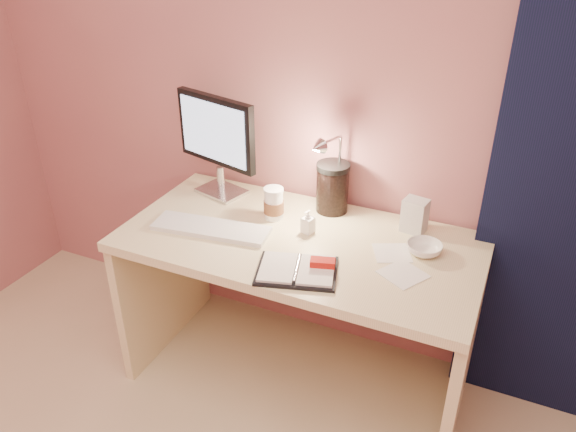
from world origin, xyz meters
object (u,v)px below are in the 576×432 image
at_px(keyboard, 211,228).
at_px(lotion_bottle, 308,222).
at_px(monitor, 218,137).
at_px(desk, 306,276).
at_px(planner, 299,269).
at_px(bowl, 424,249).
at_px(desk_lamp, 340,169).
at_px(dark_jar, 332,190).
at_px(product_box, 415,216).
at_px(coffee_cup, 274,204).

height_order(keyboard, lotion_bottle, lotion_bottle).
bearing_deg(monitor, desk, -1.69).
distance_m(keyboard, planner, 0.45).
height_order(bowl, lotion_bottle, lotion_bottle).
relative_size(monitor, keyboard, 0.95).
height_order(lotion_bottle, desk_lamp, desk_lamp).
distance_m(monitor, desk_lamp, 0.56).
height_order(desk, dark_jar, dark_jar).
xyz_separation_m(monitor, bowl, (0.94, -0.13, -0.25)).
bearing_deg(monitor, desk_lamp, 16.15).
bearing_deg(keyboard, planner, -23.01).
bearing_deg(bowl, keyboard, -167.46).
bearing_deg(planner, monitor, 126.60).
height_order(monitor, keyboard, monitor).
bearing_deg(desk_lamp, keyboard, -122.75).
bearing_deg(desk, lotion_bottle, -54.82).
bearing_deg(product_box, lotion_bottle, -144.38).
distance_m(desk, product_box, 0.52).
xyz_separation_m(coffee_cup, lotion_bottle, (0.17, -0.05, -0.01)).
xyz_separation_m(monitor, dark_jar, (0.51, 0.05, -0.17)).
bearing_deg(monitor, keyboard, -51.66).
relative_size(planner, coffee_cup, 2.44).
height_order(lotion_bottle, dark_jar, dark_jar).
height_order(keyboard, desk_lamp, desk_lamp).
bearing_deg(product_box, desk, -146.88).
xyz_separation_m(keyboard, dark_jar, (0.38, 0.36, 0.09)).
distance_m(dark_jar, desk_lamp, 0.13).
bearing_deg(bowl, desk_lamp, 160.91).
distance_m(planner, bowl, 0.48).
relative_size(planner, bowl, 2.51).
bearing_deg(dark_jar, monitor, -174.40).
xyz_separation_m(monitor, planner, (0.57, -0.43, -0.26)).
relative_size(desk, planner, 4.25).
height_order(keyboard, bowl, bowl).
relative_size(desk, product_box, 10.13).
height_order(planner, desk_lamp, desk_lamp).
relative_size(bowl, desk_lamp, 0.38).
xyz_separation_m(keyboard, desk_lamp, (0.42, 0.32, 0.21)).
bearing_deg(dark_jar, keyboard, -136.72).
distance_m(lotion_bottle, dark_jar, 0.22).
height_order(desk, product_box, product_box).
relative_size(product_box, desk_lamp, 0.40).
bearing_deg(keyboard, lotion_bottle, 14.92).
bearing_deg(dark_jar, coffee_cup, -140.56).
xyz_separation_m(lotion_bottle, dark_jar, (0.02, 0.21, 0.05)).
height_order(keyboard, product_box, product_box).
bearing_deg(monitor, lotion_bottle, -2.97).
height_order(keyboard, dark_jar, dark_jar).
bearing_deg(desk_lamp, desk, -95.81).
bearing_deg(dark_jar, planner, -83.40).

